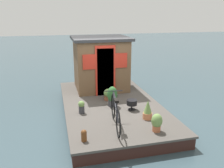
# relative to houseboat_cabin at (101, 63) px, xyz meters

# --- Properties ---
(ground_plane) EXTENTS (60.00, 60.00, 0.00)m
(ground_plane) POSITION_rel_houseboat_cabin_xyz_m (-1.63, 0.00, -1.40)
(ground_plane) COLOR #384C54
(houseboat_deck) EXTENTS (5.48, 3.08, 0.39)m
(houseboat_deck) POSITION_rel_houseboat_cabin_xyz_m (-1.63, 0.00, -1.21)
(houseboat_deck) COLOR #4C4742
(houseboat_deck) RESTS_ON ground_plane
(houseboat_cabin) EXTENTS (1.91, 2.11, 2.01)m
(houseboat_cabin) POSITION_rel_houseboat_cabin_xyz_m (0.00, 0.00, 0.00)
(houseboat_cabin) COLOR brown
(houseboat_cabin) RESTS_ON houseboat_deck
(bicycle) EXTENTS (1.78, 0.50, 0.84)m
(bicycle) POSITION_rel_houseboat_cabin_xyz_m (-3.34, 0.29, -0.62)
(bicycle) COLOR black
(bicycle) RESTS_ON houseboat_deck
(potted_plant_ivy) EXTENTS (0.26, 0.26, 0.55)m
(potted_plant_ivy) POSITION_rel_houseboat_cabin_xyz_m (-3.11, -0.71, -0.75)
(potted_plant_ivy) COLOR #C6754C
(potted_plant_ivy) RESTS_ON houseboat_deck
(potted_plant_lavender) EXTENTS (0.28, 0.28, 0.47)m
(potted_plant_lavender) POSITION_rel_houseboat_cabin_xyz_m (-3.86, -0.65, -0.77)
(potted_plant_lavender) COLOR #B2603D
(potted_plant_lavender) RESTS_ON houseboat_deck
(potted_plant_thyme) EXTENTS (0.32, 0.32, 0.65)m
(potted_plant_thyme) POSITION_rel_houseboat_cabin_xyz_m (-1.95, 0.02, -0.68)
(potted_plant_thyme) COLOR #38383D
(potted_plant_thyme) RESTS_ON houseboat_deck
(potted_plant_succulent) EXTENTS (0.19, 0.19, 0.38)m
(potted_plant_succulent) POSITION_rel_houseboat_cabin_xyz_m (-2.27, 1.05, -0.81)
(potted_plant_succulent) COLOR #38383D
(potted_plant_succulent) RESTS_ON houseboat_deck
(potted_plant_fern) EXTENTS (0.30, 0.30, 0.40)m
(potted_plant_fern) POSITION_rel_houseboat_cabin_xyz_m (-1.37, 0.03, -0.82)
(potted_plant_fern) COLOR #935138
(potted_plant_fern) RESTS_ON houseboat_deck
(charcoal_grill) EXTENTS (0.32, 0.32, 0.32)m
(charcoal_grill) POSITION_rel_houseboat_cabin_xyz_m (-2.39, -0.49, -0.79)
(charcoal_grill) COLOR black
(charcoal_grill) RESTS_ON houseboat_deck
(mooring_bollard) EXTENTS (0.14, 0.14, 0.29)m
(mooring_bollard) POSITION_rel_houseboat_cabin_xyz_m (-3.89, 1.19, -0.86)
(mooring_bollard) COLOR brown
(mooring_bollard) RESTS_ON houseboat_deck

